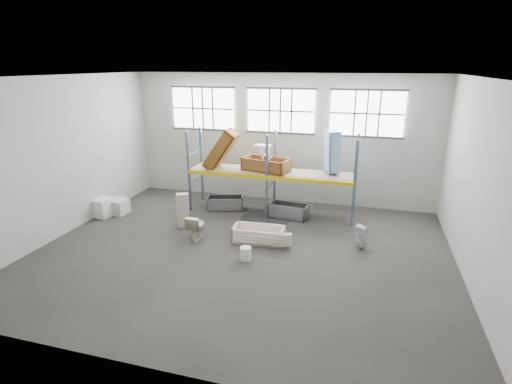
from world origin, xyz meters
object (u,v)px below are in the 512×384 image
(steel_tub_right, at_px, (289,211))
(rust_tub_flat, at_px, (266,165))
(blue_tub_upright, at_px, (332,152))
(cistern_tall, at_px, (183,211))
(toilet_white, at_px, (362,237))
(toilet_beige, at_px, (196,227))
(carton_near, at_px, (101,207))
(bathtub_beige, at_px, (259,234))
(bucket, at_px, (246,253))
(steel_tub_left, at_px, (225,203))

(steel_tub_right, height_order, rust_tub_flat, rust_tub_flat)
(blue_tub_upright, bearing_deg, cistern_tall, -152.16)
(toilet_white, relative_size, blue_tub_upright, 0.52)
(toilet_beige, bearing_deg, blue_tub_upright, -139.66)
(toilet_white, bearing_deg, steel_tub_right, -108.56)
(cistern_tall, bearing_deg, carton_near, 155.72)
(toilet_beige, bearing_deg, toilet_white, -171.86)
(steel_tub_right, relative_size, carton_near, 1.81)
(cistern_tall, bearing_deg, steel_tub_right, 8.48)
(toilet_white, bearing_deg, cistern_tall, -72.57)
(steel_tub_right, bearing_deg, blue_tub_upright, 22.68)
(bathtub_beige, xyz_separation_m, cistern_tall, (-2.77, 0.41, 0.36))
(rust_tub_flat, bearing_deg, bathtub_beige, -80.21)
(rust_tub_flat, bearing_deg, blue_tub_upright, 5.87)
(steel_tub_right, xyz_separation_m, bucket, (-0.52, -3.57, -0.07))
(steel_tub_left, bearing_deg, toilet_beige, -89.18)
(bathtub_beige, bearing_deg, blue_tub_upright, 53.98)
(steel_tub_right, bearing_deg, toilet_beige, -133.40)
(bucket, bearing_deg, bathtub_beige, 88.93)
(blue_tub_upright, relative_size, carton_near, 1.86)
(toilet_beige, bearing_deg, carton_near, -11.49)
(steel_tub_right, xyz_separation_m, rust_tub_flat, (-0.95, 0.33, 1.56))
(rust_tub_flat, distance_m, blue_tub_upright, 2.40)
(toilet_beige, relative_size, steel_tub_right, 0.58)
(toilet_beige, distance_m, cistern_tall, 1.10)
(bucket, bearing_deg, carton_near, 163.02)
(steel_tub_left, bearing_deg, cistern_tall, -110.39)
(rust_tub_flat, bearing_deg, steel_tub_right, -19.35)
(bathtub_beige, height_order, rust_tub_flat, rust_tub_flat)
(steel_tub_right, xyz_separation_m, blue_tub_upright, (1.37, 0.57, 2.14))
(toilet_beige, distance_m, toilet_white, 5.12)
(blue_tub_upright, xyz_separation_m, carton_near, (-7.99, -2.28, -2.06))
(bathtub_beige, relative_size, rust_tub_flat, 0.95)
(toilet_beige, bearing_deg, steel_tub_left, -88.50)
(cistern_tall, distance_m, bucket, 3.25)
(bucket, bearing_deg, rust_tub_flat, 96.25)
(steel_tub_left, bearing_deg, bathtub_beige, -50.82)
(bathtub_beige, relative_size, steel_tub_left, 1.18)
(toilet_white, bearing_deg, carton_near, -73.40)
(bucket, bearing_deg, steel_tub_right, 81.67)
(blue_tub_upright, bearing_deg, steel_tub_left, -174.15)
(toilet_beige, relative_size, bucket, 2.13)
(toilet_white, bearing_deg, bathtub_beige, -65.65)
(cistern_tall, relative_size, steel_tub_left, 0.88)
(cistern_tall, xyz_separation_m, blue_tub_upright, (4.63, 2.45, 1.80))
(bathtub_beige, xyz_separation_m, steel_tub_right, (0.50, 2.28, 0.02))
(steel_tub_left, height_order, rust_tub_flat, rust_tub_flat)
(bucket, bearing_deg, toilet_white, 27.48)
(rust_tub_flat, bearing_deg, carton_near, -160.23)
(steel_tub_right, relative_size, rust_tub_flat, 0.83)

